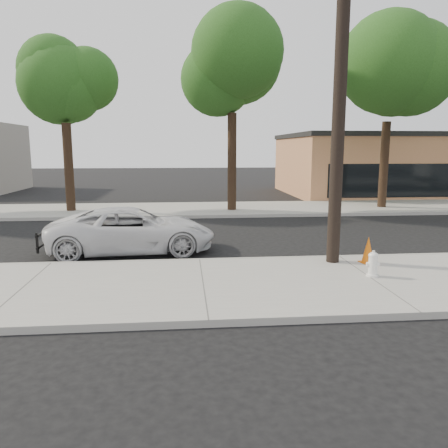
{
  "coord_description": "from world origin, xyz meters",
  "views": [
    {
      "loc": [
        -0.41,
        -13.91,
        3.19
      ],
      "look_at": [
        0.75,
        -1.35,
        1.0
      ],
      "focal_mm": 35.0,
      "sensor_mm": 36.0,
      "label": 1
    }
  ],
  "objects_px": {
    "police_cruiser": "(133,230)",
    "fire_hydrant": "(373,265)",
    "traffic_cone": "(368,250)",
    "utility_pole": "(340,88)"
  },
  "relations": [
    {
      "from": "police_cruiser",
      "to": "fire_hydrant",
      "type": "bearing_deg",
      "value": -125.79
    },
    {
      "from": "fire_hydrant",
      "to": "traffic_cone",
      "type": "bearing_deg",
      "value": 81.34
    },
    {
      "from": "utility_pole",
      "to": "police_cruiser",
      "type": "distance_m",
      "value": 7.23
    },
    {
      "from": "traffic_cone",
      "to": "police_cruiser",
      "type": "bearing_deg",
      "value": 159.5
    },
    {
      "from": "fire_hydrant",
      "to": "traffic_cone",
      "type": "distance_m",
      "value": 1.31
    },
    {
      "from": "traffic_cone",
      "to": "fire_hydrant",
      "type": "bearing_deg",
      "value": -108.4
    },
    {
      "from": "traffic_cone",
      "to": "utility_pole",
      "type": "bearing_deg",
      "value": 167.2
    },
    {
      "from": "utility_pole",
      "to": "traffic_cone",
      "type": "relative_size",
      "value": 12.5
    },
    {
      "from": "utility_pole",
      "to": "traffic_cone",
      "type": "height_order",
      "value": "utility_pole"
    },
    {
      "from": "police_cruiser",
      "to": "traffic_cone",
      "type": "distance_m",
      "value": 6.94
    }
  ]
}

